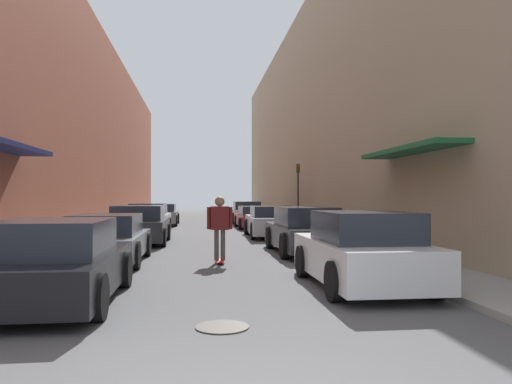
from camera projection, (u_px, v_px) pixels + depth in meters
name	position (u px, v px, depth m)	size (l,w,h in m)	color
ground	(207.00, 232.00, 23.83)	(112.48, 112.48, 0.00)	#515154
curb_strip_left	(125.00, 225.00, 28.38)	(1.80, 51.13, 0.12)	gray
curb_strip_right	(283.00, 224.00, 29.44)	(1.80, 51.13, 0.12)	gray
building_row_left	(73.00, 132.00, 28.08)	(4.90, 51.13, 10.63)	brown
building_row_right	(331.00, 119.00, 29.82)	(4.90, 51.13, 12.59)	tan
parked_car_left_0	(54.00, 263.00, 7.89)	(2.03, 4.12, 1.33)	black
parked_car_left_1	(108.00, 239.00, 12.67)	(1.89, 4.20, 1.24)	gray
parked_car_left_2	(139.00, 225.00, 17.86)	(2.05, 4.16, 1.37)	#232326
parked_car_left_3	(149.00, 218.00, 23.58)	(1.90, 4.52, 1.36)	silver
parked_car_left_4	(162.00, 215.00, 29.20)	(1.94, 4.60, 1.25)	#515459
parked_car_right_0	(362.00, 251.00, 9.31)	(1.91, 4.00, 1.42)	silver
parked_car_right_1	(304.00, 231.00, 14.87)	(1.86, 4.48, 1.38)	#232326
parked_car_right_2	(271.00, 222.00, 20.77)	(1.99, 4.50, 1.29)	#B7B7BC
parked_car_right_3	(255.00, 217.00, 26.50)	(1.96, 4.37, 1.17)	maroon
parked_car_right_4	(246.00, 213.00, 31.50)	(1.92, 4.28, 1.36)	#B7B7BC
skateboarder	(220.00, 222.00, 12.65)	(0.65, 0.78, 1.69)	#B2231E
manhole_cover	(222.00, 327.00, 6.46)	(0.70, 0.70, 0.02)	#332D28
traffic_light	(298.00, 188.00, 25.66)	(0.16, 0.22, 3.24)	#2D2D2D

